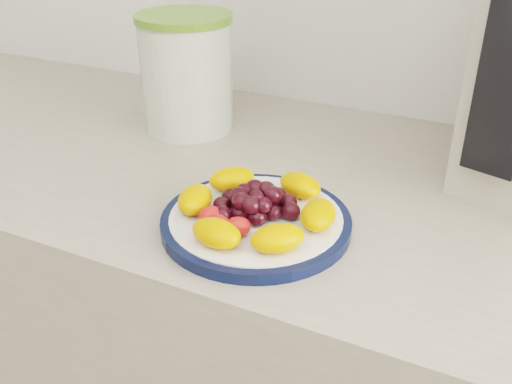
% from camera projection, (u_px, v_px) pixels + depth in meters
% --- Properties ---
extents(plate_rim, '(0.23, 0.23, 0.01)m').
position_uv_depth(plate_rim, '(256.00, 222.00, 0.70)').
color(plate_rim, '#0A1434').
rests_on(plate_rim, counter).
extents(plate_face, '(0.21, 0.21, 0.02)m').
position_uv_depth(plate_face, '(256.00, 222.00, 0.70)').
color(plate_face, white).
rests_on(plate_face, counter).
extents(canister, '(0.17, 0.17, 0.18)m').
position_uv_depth(canister, '(187.00, 77.00, 0.95)').
color(canister, '#34591A').
rests_on(canister, counter).
extents(canister_lid, '(0.18, 0.18, 0.01)m').
position_uv_depth(canister_lid, '(183.00, 18.00, 0.90)').
color(canister_lid, '#567F2A').
rests_on(canister_lid, canister).
extents(appliance_panel, '(0.07, 0.04, 0.29)m').
position_uv_depth(appliance_panel, '(512.00, 58.00, 0.65)').
color(appliance_panel, black).
rests_on(appliance_panel, appliance_body).
extents(fruit_plate, '(0.20, 0.20, 0.04)m').
position_uv_depth(fruit_plate, '(253.00, 206.00, 0.69)').
color(fruit_plate, orange).
rests_on(fruit_plate, plate_face).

